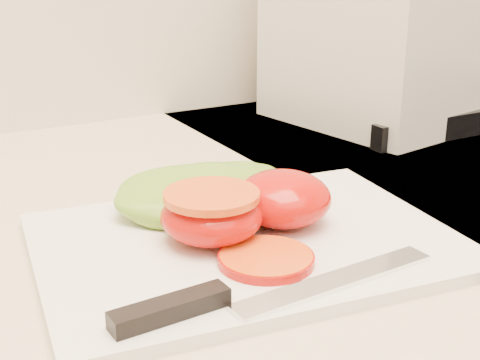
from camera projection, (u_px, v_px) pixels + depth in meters
cutting_board at (246, 243)px, 0.53m from camera, size 0.35×0.27×0.01m
tomato_half_dome at (283, 198)px, 0.54m from camera, size 0.08×0.08×0.04m
tomato_half_cut at (212, 214)px, 0.51m from camera, size 0.08×0.08×0.04m
tomato_slice_0 at (266, 259)px, 0.48m from camera, size 0.07×0.07×0.01m
lettuce_leaf_0 at (202, 195)px, 0.57m from camera, size 0.17×0.13×0.03m
lettuce_leaf_1 at (243, 188)px, 0.59m from camera, size 0.14×0.13×0.03m
knife at (239, 297)px, 0.43m from camera, size 0.24×0.04×0.01m
appliance at (379, 7)px, 0.86m from camera, size 0.24×0.28×0.30m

